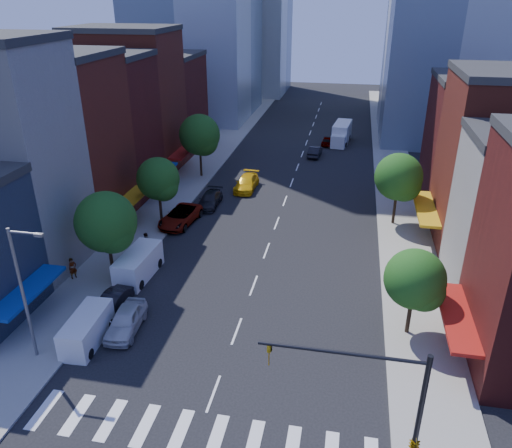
{
  "coord_description": "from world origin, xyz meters",
  "views": [
    {
      "loc": [
        6.66,
        -21.27,
        21.33
      ],
      "look_at": [
        0.02,
        12.93,
        5.0
      ],
      "focal_mm": 35.0,
      "sensor_mm": 36.0,
      "label": 1
    }
  ],
  "objects": [
    {
      "name": "ground",
      "position": [
        0.0,
        0.0,
        0.0
      ],
      "size": [
        220.0,
        220.0,
        0.0
      ],
      "primitive_type": "plane",
      "color": "black",
      "rests_on": "ground"
    },
    {
      "name": "sidewalk_left",
      "position": [
        -12.5,
        40.0,
        0.07
      ],
      "size": [
        5.0,
        120.0,
        0.15
      ],
      "primitive_type": "cube",
      "color": "gray",
      "rests_on": "ground"
    },
    {
      "name": "sidewalk_right",
      "position": [
        12.5,
        40.0,
        0.07
      ],
      "size": [
        5.0,
        120.0,
        0.15
      ],
      "primitive_type": "cube",
      "color": "gray",
      "rests_on": "ground"
    },
    {
      "name": "crosswalk",
      "position": [
        0.0,
        -3.0,
        0.01
      ],
      "size": [
        19.0,
        3.0,
        0.01
      ],
      "primitive_type": "cube",
      "color": "silver",
      "rests_on": "ground"
    },
    {
      "name": "bldg_left_2",
      "position": [
        -21.0,
        20.5,
        8.0
      ],
      "size": [
        12.0,
        9.0,
        16.0
      ],
      "primitive_type": "cube",
      "color": "maroon",
      "rests_on": "ground"
    },
    {
      "name": "bldg_left_3",
      "position": [
        -21.0,
        29.0,
        7.5
      ],
      "size": [
        12.0,
        8.0,
        15.0
      ],
      "primitive_type": "cube",
      "color": "#4E1513",
      "rests_on": "ground"
    },
    {
      "name": "bldg_left_4",
      "position": [
        -21.0,
        37.5,
        8.5
      ],
      "size": [
        12.0,
        9.0,
        17.0
      ],
      "primitive_type": "cube",
      "color": "maroon",
      "rests_on": "ground"
    },
    {
      "name": "bldg_left_5",
      "position": [
        -21.0,
        47.0,
        6.5
      ],
      "size": [
        12.0,
        10.0,
        13.0
      ],
      "primitive_type": "cube",
      "color": "#4E1513",
      "rests_on": "ground"
    },
    {
      "name": "bldg_right_3",
      "position": [
        21.0,
        34.0,
        6.5
      ],
      "size": [
        12.0,
        10.0,
        13.0
      ],
      "primitive_type": "cube",
      "color": "#4E1513",
      "rests_on": "ground"
    },
    {
      "name": "traffic_signal",
      "position": [
        9.94,
        -4.5,
        4.16
      ],
      "size": [
        7.24,
        2.24,
        8.0
      ],
      "color": "black",
      "rests_on": "sidewalk_right"
    },
    {
      "name": "streetlight",
      "position": [
        -11.81,
        1.0,
        5.28
      ],
      "size": [
        2.25,
        0.25,
        9.0
      ],
      "color": "slate",
      "rests_on": "sidewalk_left"
    },
    {
      "name": "tree_left_near",
      "position": [
        -11.35,
        10.92,
        4.87
      ],
      "size": [
        4.8,
        4.8,
        7.3
      ],
      "color": "black",
      "rests_on": "sidewalk_left"
    },
    {
      "name": "tree_left_mid",
      "position": [
        -11.35,
        21.92,
        4.53
      ],
      "size": [
        4.2,
        4.2,
        6.65
      ],
      "color": "black",
      "rests_on": "sidewalk_left"
    },
    {
      "name": "tree_left_far",
      "position": [
        -11.35,
        35.92,
        5.2
      ],
      "size": [
        5.0,
        5.0,
        7.75
      ],
      "color": "black",
      "rests_on": "sidewalk_left"
    },
    {
      "name": "tree_right_near",
      "position": [
        11.65,
        7.92,
        4.19
      ],
      "size": [
        4.0,
        4.0,
        6.2
      ],
      "color": "black",
      "rests_on": "sidewalk_right"
    },
    {
      "name": "tree_right_far",
      "position": [
        11.65,
        25.92,
        4.86
      ],
      "size": [
        4.6,
        4.6,
        7.2
      ],
      "color": "black",
      "rests_on": "sidewalk_right"
    },
    {
      "name": "parked_car_front",
      "position": [
        -7.5,
        4.7,
        0.81
      ],
      "size": [
        2.27,
        4.88,
        1.62
      ],
      "primitive_type": "imported",
      "rotation": [
        0.0,
        0.0,
        0.08
      ],
      "color": "#BABBC0",
      "rests_on": "ground"
    },
    {
      "name": "parked_car_second",
      "position": [
        -9.5,
        6.66,
        0.68
      ],
      "size": [
        1.79,
        4.22,
        1.35
      ],
      "primitive_type": "imported",
      "rotation": [
        0.0,
        0.0,
        -0.09
      ],
      "color": "black",
      "rests_on": "ground"
    },
    {
      "name": "parked_car_third",
      "position": [
        -9.5,
        22.0,
        0.82
      ],
      "size": [
        3.42,
        6.18,
        1.64
      ],
      "primitive_type": "imported",
      "rotation": [
        0.0,
        0.0,
        -0.12
      ],
      "color": "#999999",
      "rests_on": "ground"
    },
    {
      "name": "parked_car_rear",
      "position": [
        -7.85,
        27.06,
        0.72
      ],
      "size": [
        2.07,
        4.99,
        1.44
      ],
      "primitive_type": "imported",
      "rotation": [
        0.0,
        0.0,
        0.01
      ],
      "color": "black",
      "rests_on": "ground"
    },
    {
      "name": "cargo_van_near",
      "position": [
        -9.49,
        2.92,
        0.99
      ],
      "size": [
        2.12,
        4.79,
        2.0
      ],
      "rotation": [
        0.0,
        0.0,
        0.05
      ],
      "color": "silver",
      "rests_on": "ground"
    },
    {
      "name": "cargo_van_far",
      "position": [
        -9.51,
        11.49,
        1.1
      ],
      "size": [
        2.35,
        5.33,
        2.23
      ],
      "rotation": [
        0.0,
        0.0,
        -0.05
      ],
      "color": "white",
      "rests_on": "ground"
    },
    {
      "name": "taxi",
      "position": [
        -4.96,
        32.72,
        0.8
      ],
      "size": [
        2.37,
        5.56,
        1.6
      ],
      "primitive_type": "imported",
      "rotation": [
        0.0,
        0.0,
        -0.02
      ],
      "color": "yellow",
      "rests_on": "ground"
    },
    {
      "name": "traffic_car_oncoming",
      "position": [
        1.85,
        47.23,
        0.72
      ],
      "size": [
        1.87,
        4.47,
        1.44
      ],
      "primitive_type": "imported",
      "rotation": [
        0.0,
        0.0,
        3.06
      ],
      "color": "black",
      "rests_on": "ground"
    },
    {
      "name": "traffic_car_far",
      "position": [
        3.25,
        53.34,
        0.68
      ],
      "size": [
        1.9,
        4.09,
        1.36
      ],
      "primitive_type": "imported",
      "rotation": [
        0.0,
        0.0,
        3.07
      ],
      "color": "#999999",
      "rests_on": "ground"
    },
    {
      "name": "box_truck",
      "position": [
        5.2,
        54.89,
        1.43
      ],
      "size": [
        2.96,
        7.68,
        3.02
      ],
      "rotation": [
        0.0,
        0.0,
        -0.11
      ],
      "color": "silver",
      "rests_on": "ground"
    },
    {
      "name": "pedestrian_near",
      "position": [
        -14.5,
        10.13,
        1.04
      ],
      "size": [
        0.72,
        0.78,
        1.78
      ],
      "primitive_type": "imported",
      "rotation": [
        0.0,
        0.0,
        0.96
      ],
      "color": "#999999",
      "rests_on": "sidewalk_left"
    },
    {
      "name": "pedestrian_far",
      "position": [
        -10.5,
        15.63,
        1.03
      ],
      "size": [
        0.72,
        0.9,
        1.76
      ],
      "primitive_type": "imported",
      "rotation": [
        0.0,
        0.0,
        -1.5
      ],
      "color": "#999999",
      "rests_on": "sidewalk_left"
    }
  ]
}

